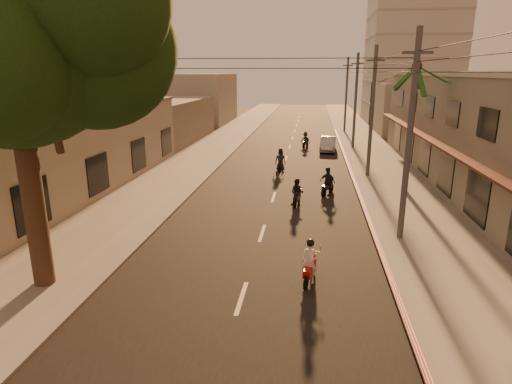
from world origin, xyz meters
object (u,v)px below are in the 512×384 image
Objects in this scene: palm_tree at (416,74)px; scooter_far_b at (305,140)px; scooter_mid_b at (327,182)px; broadleaf_tree at (23,30)px; scooter_red at (310,263)px; scooter_far_a at (280,161)px; parked_car at (328,144)px; scooter_mid_a at (297,193)px.

palm_tree is 5.04× the size of scooter_far_b.
scooter_far_b is at bearing 119.32° from scooter_mid_b.
scooter_red is at bearing 8.30° from broadleaf_tree.
palm_tree is 4.66× the size of scooter_mid_b.
palm_tree is 8.04m from scooter_mid_b.
broadleaf_tree is 20.18m from palm_tree.
scooter_red is (-5.78, -12.57, -6.41)m from palm_tree.
scooter_far_a is (-2.34, 17.61, 0.06)m from scooter_red.
scooter_far_b is 0.39× the size of parked_car.
scooter_mid_b reaches higher than scooter_mid_a.
scooter_far_b is (-1.63, 16.88, -0.05)m from scooter_mid_b.
broadleaf_tree is 6.69× the size of scooter_far_a.
scooter_far_a is at bearing 109.16° from scooter_mid_a.
scooter_far_a is (6.49, 18.90, -7.68)m from broadleaf_tree.
scooter_mid_b is 16.96m from scooter_far_b.
scooter_mid_a is 0.89× the size of scooter_far_a.
scooter_mid_a is (-0.78, 9.12, -0.02)m from scooter_red.
scooter_mid_b is 1.08× the size of scooter_far_b.
scooter_far_a reaches higher than parked_car.
scooter_red is 17.77m from scooter_far_a.
palm_tree is (14.61, 13.86, -1.33)m from broadleaf_tree.
scooter_red is 28.36m from scooter_far_b.
scooter_red reaches higher than scooter_mid_a.
scooter_red is at bearing -76.42° from scooter_mid_a.
palm_tree is 4.89× the size of scooter_red.
scooter_far_b is (0.11, 19.23, 0.03)m from scooter_mid_a.
broadleaf_tree is at bearing -136.52° from palm_tree.
palm_tree is at bearing 36.68° from scooter_mid_b.
scooter_mid_a reaches higher than parked_car.
scooter_far_a is at bearing 71.05° from broadleaf_tree.
scooter_far_a reaches higher than scooter_far_b.
palm_tree reaches higher than parked_car.
parked_car is (10.34, 28.06, -7.81)m from broadleaf_tree.
scooter_mid_a is at bearing -102.80° from scooter_mid_b.
scooter_mid_b is at bearing -88.14° from parked_car.
broadleaf_tree is 1.48× the size of palm_tree.
scooter_far_a reaches higher than scooter_mid_a.
palm_tree is 15.25m from scooter_red.
scooter_mid_b is 0.42× the size of parked_car.
parked_car is at bearing 98.42° from scooter_red.
palm_tree is at bearing 36.48° from scooter_mid_a.
scooter_mid_a is 17.81m from parked_car.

